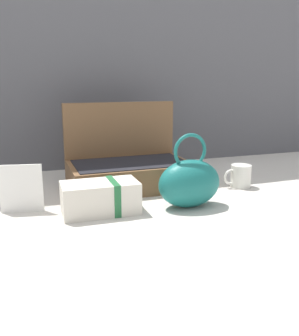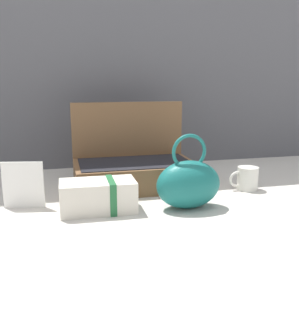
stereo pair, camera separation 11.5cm
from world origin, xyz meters
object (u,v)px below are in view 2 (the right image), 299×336
Objects in this scene: cream_toiletry_bag at (99,196)px; info_card_left at (23,185)px; coffee_mug at (247,178)px; open_suitcase at (134,167)px; teal_pouch_handbag at (188,183)px.

info_card_left reaches higher than cream_toiletry_bag.
cream_toiletry_bag is 0.57m from coffee_mug.
open_suitcase reaches higher than coffee_mug.
cream_toiletry_bag reaches higher than coffee_mug.
info_card_left is at bearing -156.17° from open_suitcase.
coffee_mug is 0.74× the size of info_card_left.
teal_pouch_handbag is at bearing -153.37° from coffee_mug.
cream_toiletry_bag is at bearing -121.81° from open_suitcase.
cream_toiletry_bag is at bearing 172.18° from teal_pouch_handbag.
cream_toiletry_bag is at bearing -9.53° from info_card_left.
teal_pouch_handbag reaches higher than info_card_left.
teal_pouch_handbag is (0.12, -0.30, 0.01)m from open_suitcase.
open_suitcase reaches higher than cream_toiletry_bag.
open_suitcase is 0.30m from cream_toiletry_bag.
teal_pouch_handbag is 0.52m from info_card_left.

